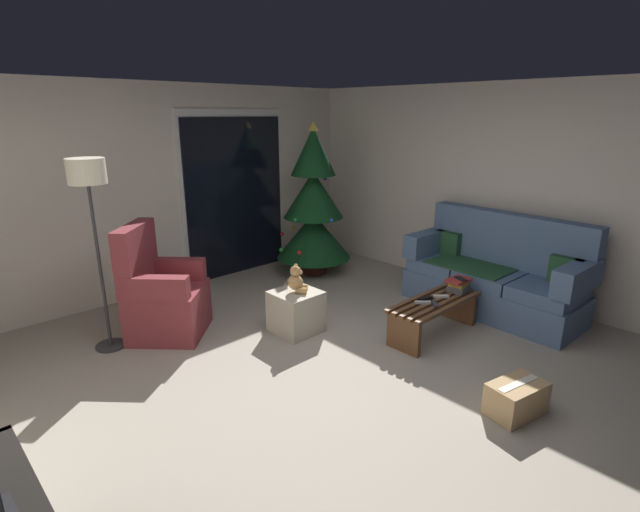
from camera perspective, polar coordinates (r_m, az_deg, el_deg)
The scene contains 20 objects.
ground_plane at distance 4.12m, azimuth 2.75°, elevation -14.64°, with size 7.00×7.00×0.00m, color #9E9384.
wall_back at distance 6.10m, azimuth -18.44°, elevation 7.55°, with size 5.72×0.12×2.50m, color beige.
wall_right at distance 5.99m, azimuth 22.40°, elevation 6.98°, with size 0.12×6.00×2.50m, color beige.
patio_door_frame at distance 6.54m, azimuth -10.19°, elevation 7.40°, with size 1.60×0.02×2.20m, color silver.
patio_door_glass at distance 6.53m, azimuth -10.08°, elevation 6.95°, with size 1.50×0.02×2.10m, color black.
couch at distance 5.65m, azimuth 20.35°, elevation -2.25°, with size 0.85×1.97×1.08m.
coffee_table at distance 4.88m, azimuth 13.59°, elevation -6.55°, with size 1.10×0.40×0.38m.
remote_white at distance 4.91m, azimuth 14.39°, elevation -4.73°, with size 0.04×0.16×0.02m, color silver.
remote_black at distance 4.82m, azimuth 12.60°, elevation -5.00°, with size 0.04×0.16×0.02m, color black.
remote_silver at distance 4.72m, azimuth 12.27°, elevation -5.49°, with size 0.04×0.16×0.02m, color #ADADB2.
remote_graphite at distance 4.71m, azimuth 13.69°, elevation -5.65°, with size 0.04×0.16×0.02m, color #333338.
book_stack at distance 5.10m, azimuth 16.38°, elevation -3.36°, with size 0.27×0.20×0.14m.
cell_phone at distance 5.07m, azimuth 16.62°, elevation -2.64°, with size 0.07×0.14×0.01m, color black.
christmas_tree at distance 6.43m, azimuth -0.80°, elevation 5.73°, with size 1.02×1.02×2.04m.
armchair at distance 4.97m, azimuth -18.50°, elevation -4.66°, with size 0.97×0.97×1.13m.
floor_lamp at distance 4.60m, azimuth -26.09°, elevation 7.10°, with size 0.32×0.32×1.78m.
ottoman at distance 4.85m, azimuth -2.90°, elevation -6.70°, with size 0.44×0.44×0.43m, color #B2A893.
teddy_bear_honey at distance 4.72m, azimuth -2.83°, elevation -2.97°, with size 0.21×0.22×0.29m.
teddy_bear_cream_by_tree at distance 6.05m, azimuth -3.18°, elevation -2.75°, with size 0.20×0.19×0.29m.
cardboard_box_taped_mid_floor at distance 3.94m, azimuth 22.59°, elevation -15.56°, with size 0.48×0.35×0.25m.
Camera 1 is at (-2.55, -2.41, 2.16)m, focal length 26.53 mm.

